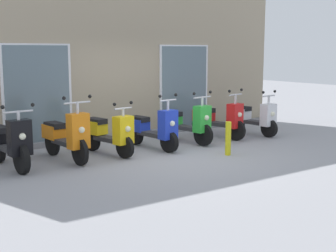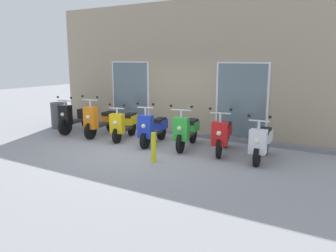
{
  "view_description": "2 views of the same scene",
  "coord_description": "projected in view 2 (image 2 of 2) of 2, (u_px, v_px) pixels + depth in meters",
  "views": [
    {
      "loc": [
        -5.29,
        -7.66,
        2.13
      ],
      "look_at": [
        0.27,
        0.55,
        0.51
      ],
      "focal_mm": 49.08,
      "sensor_mm": 36.0,
      "label": 1
    },
    {
      "loc": [
        5.31,
        -7.11,
        2.4
      ],
      "look_at": [
        0.6,
        0.58,
        0.62
      ],
      "focal_mm": 36.58,
      "sensor_mm": 36.0,
      "label": 2
    }
  ],
  "objects": [
    {
      "name": "trash_bin",
      "position": [
        59.0,
        115.0,
        11.94
      ],
      "size": [
        0.56,
        0.56,
        0.89
      ],
      "primitive_type": "cylinder",
      "color": "#4C4C51",
      "rests_on": "ground_plane"
    },
    {
      "name": "scooter_green",
      "position": [
        187.0,
        131.0,
        9.27
      ],
      "size": [
        0.69,
        1.64,
        1.24
      ],
      "color": "black",
      "rests_on": "ground_plane"
    },
    {
      "name": "scooter_red",
      "position": [
        223.0,
        134.0,
        8.77
      ],
      "size": [
        0.71,
        1.57,
        1.24
      ],
      "color": "black",
      "rests_on": "ground_plane"
    },
    {
      "name": "scooter_black",
      "position": [
        76.0,
        118.0,
        11.27
      ],
      "size": [
        0.6,
        1.67,
        1.23
      ],
      "color": "black",
      "rests_on": "ground_plane"
    },
    {
      "name": "ground_plane",
      "position": [
        138.0,
        150.0,
        9.13
      ],
      "size": [
        40.0,
        40.0,
        0.0
      ],
      "primitive_type": "plane",
      "color": "#939399"
    },
    {
      "name": "scooter_orange",
      "position": [
        100.0,
        120.0,
        10.7
      ],
      "size": [
        0.61,
        1.65,
        1.32
      ],
      "color": "black",
      "rests_on": "ground_plane"
    },
    {
      "name": "curb_bollard",
      "position": [
        154.0,
        147.0,
        8.03
      ],
      "size": [
        0.12,
        0.12,
        0.7
      ],
      "primitive_type": "cylinder",
      "color": "yellow",
      "rests_on": "ground_plane"
    },
    {
      "name": "scooter_blue",
      "position": [
        153.0,
        128.0,
        9.68
      ],
      "size": [
        0.62,
        1.58,
        1.25
      ],
      "color": "black",
      "rests_on": "ground_plane"
    },
    {
      "name": "scooter_yellow",
      "position": [
        124.0,
        124.0,
        10.25
      ],
      "size": [
        0.67,
        1.49,
        1.14
      ],
      "color": "black",
      "rests_on": "ground_plane"
    },
    {
      "name": "scooter_white",
      "position": [
        262.0,
        142.0,
        8.12
      ],
      "size": [
        0.54,
        1.51,
        1.17
      ],
      "color": "black",
      "rests_on": "ground_plane"
    },
    {
      "name": "storefront_facade",
      "position": [
        183.0,
        71.0,
        10.83
      ],
      "size": [
        10.01,
        0.5,
        4.16
      ],
      "color": "gray",
      "rests_on": "ground_plane"
    }
  ]
}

